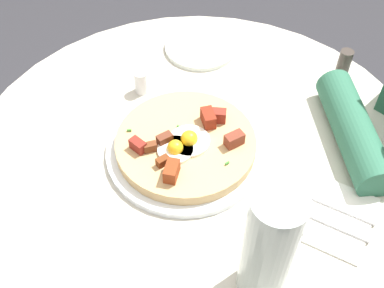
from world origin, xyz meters
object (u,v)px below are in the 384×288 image
dining_table (197,203)px  knife (323,200)px  bread_plate (201,47)px  water_bottle (269,248)px  breakfast_pizza (186,143)px  salt_shaker (141,82)px  pizza_plate (186,149)px  fork (316,217)px  pepper_shaker (344,63)px

dining_table → knife: knife is taller
bread_plate → water_bottle: 0.58m
dining_table → breakfast_pizza: (-0.01, -0.02, 0.20)m
salt_shaker → pizza_plate: bearing=-14.8°
knife → breakfast_pizza: bearing=-177.0°
dining_table → fork: size_ratio=4.84×
breakfast_pizza → pepper_shaker: bearing=79.8°
breakfast_pizza → fork: bearing=12.3°
water_bottle → bread_plate: bearing=144.2°
salt_shaker → bread_plate: bearing=94.9°
bread_plate → salt_shaker: (0.02, -0.19, 0.02)m
pizza_plate → knife: bearing=20.0°
dining_table → pizza_plate: pizza_plate is taller
pizza_plate → water_bottle: water_bottle is taller
pizza_plate → breakfast_pizza: breakfast_pizza is taller
pizza_plate → knife: 0.26m
water_bottle → salt_shaker: water_bottle is taller
fork → pepper_shaker: pepper_shaker is taller
bread_plate → salt_shaker: salt_shaker is taller
pizza_plate → breakfast_pizza: (0.00, -0.00, 0.02)m
breakfast_pizza → fork: breakfast_pizza is taller
dining_table → breakfast_pizza: size_ratio=3.41×
knife → dining_table: bearing=179.8°
bread_plate → knife: 0.47m
pizza_plate → fork: bearing=12.0°
dining_table → pepper_shaker: pepper_shaker is taller
pizza_plate → pepper_shaker: size_ratio=5.03×
dining_table → knife: size_ratio=4.84×
breakfast_pizza → salt_shaker: 0.19m
dining_table → salt_shaker: bearing=171.3°
fork → salt_shaker: bearing=163.5°
knife → pepper_shaker: 0.35m
breakfast_pizza → fork: (0.25, 0.05, -0.02)m
pizza_plate → knife: pizza_plate is taller
breakfast_pizza → knife: (0.24, 0.09, -0.02)m
salt_shaker → water_bottle: bearing=-18.1°
dining_table → fork: 0.30m
water_bottle → pepper_shaker: bearing=111.2°
fork → salt_shaker: 0.44m
bread_plate → fork: 0.49m
pepper_shaker → dining_table: bearing=-98.8°
breakfast_pizza → bread_plate: size_ratio=1.56×
pizza_plate → salt_shaker: 0.19m
pepper_shaker → salt_shaker: bearing=-126.4°
pizza_plate → fork: (0.25, 0.05, 0.00)m
breakfast_pizza → pepper_shaker: (0.07, 0.40, 0.00)m
breakfast_pizza → water_bottle: size_ratio=1.18×
knife → water_bottle: 0.21m
knife → salt_shaker: salt_shaker is taller
knife → bread_plate: bearing=144.2°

